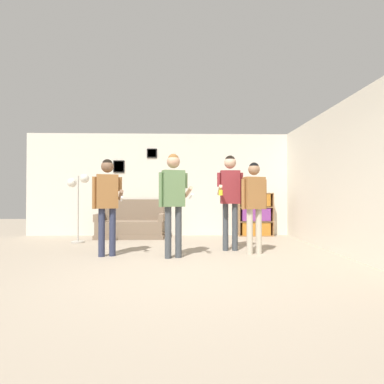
# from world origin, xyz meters

# --- Properties ---
(ground_plane) EXTENTS (20.00, 20.00, 0.00)m
(ground_plane) POSITION_xyz_m (0.00, 0.00, 0.00)
(ground_plane) COLOR gray
(wall_back) EXTENTS (8.10, 0.08, 2.70)m
(wall_back) POSITION_xyz_m (-0.00, 4.08, 1.35)
(wall_back) COLOR silver
(wall_back) RESTS_ON ground_plane
(wall_right) EXTENTS (0.06, 6.45, 2.70)m
(wall_right) POSITION_xyz_m (2.88, 2.02, 1.35)
(wall_right) COLOR silver
(wall_right) RESTS_ON ground_plane
(couch) EXTENTS (1.66, 0.80, 0.95)m
(couch) POSITION_xyz_m (-1.24, 3.67, 0.31)
(couch) COLOR #7A6651
(couch) RESTS_ON ground_plane
(bookshelf) EXTENTS (0.90, 0.30, 1.12)m
(bookshelf) POSITION_xyz_m (1.95, 3.86, 0.56)
(bookshelf) COLOR olive
(bookshelf) RESTS_ON ground_plane
(floor_lamp) EXTENTS (0.48, 0.28, 1.54)m
(floor_lamp) POSITION_xyz_m (-2.28, 2.86, 1.19)
(floor_lamp) COLOR #ADA89E
(floor_lamp) RESTS_ON ground_plane
(person_player_foreground_left) EXTENTS (0.56, 0.42, 1.68)m
(person_player_foreground_left) POSITION_xyz_m (-1.24, 1.30, 1.03)
(person_player_foreground_left) COLOR #2D334C
(person_player_foreground_left) RESTS_ON ground_plane
(person_player_foreground_center) EXTENTS (0.57, 0.43, 1.75)m
(person_player_foreground_center) POSITION_xyz_m (-0.09, 1.13, 1.08)
(person_player_foreground_center) COLOR #3D4247
(person_player_foreground_center) RESTS_ON ground_plane
(person_watcher_holding_cup) EXTENTS (0.51, 0.45, 1.81)m
(person_watcher_holding_cup) POSITION_xyz_m (0.97, 1.79, 1.13)
(person_watcher_holding_cup) COLOR #3D4247
(person_watcher_holding_cup) RESTS_ON ground_plane
(person_spectator_near_bookshelf) EXTENTS (0.48, 0.29, 1.64)m
(person_spectator_near_bookshelf) POSITION_xyz_m (1.34, 1.43, 1.00)
(person_spectator_near_bookshelf) COLOR #B7AD99
(person_spectator_near_bookshelf) RESTS_ON ground_plane
(bottle_on_floor) EXTENTS (0.06, 0.06, 0.29)m
(bottle_on_floor) POSITION_xyz_m (-1.57, 3.06, 0.11)
(bottle_on_floor) COLOR black
(bottle_on_floor) RESTS_ON ground_plane
(drinking_cup) EXTENTS (0.09, 0.09, 0.11)m
(drinking_cup) POSITION_xyz_m (2.00, 3.86, 1.18)
(drinking_cup) COLOR white
(drinking_cup) RESTS_ON bookshelf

